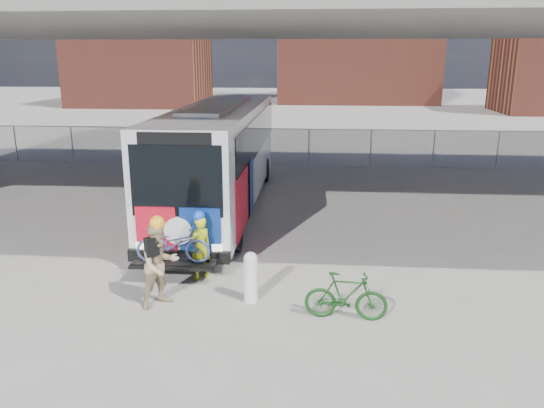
# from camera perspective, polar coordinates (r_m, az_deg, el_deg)

# --- Properties ---
(ground) EXTENTS (160.00, 160.00, 0.00)m
(ground) POSITION_cam_1_polar(r_m,az_deg,el_deg) (14.81, -0.60, -4.99)
(ground) COLOR #9E9991
(ground) RESTS_ON ground
(bus) EXTENTS (2.67, 12.90, 3.69)m
(bus) POSITION_cam_1_polar(r_m,az_deg,el_deg) (18.65, -5.58, 5.94)
(bus) COLOR silver
(bus) RESTS_ON ground
(overpass) EXTENTS (40.00, 16.00, 7.95)m
(overpass) POSITION_cam_1_polar(r_m,az_deg,el_deg) (17.91, 0.57, 19.86)
(overpass) COLOR #605E59
(overpass) RESTS_ON ground
(chainlink_fence) EXTENTS (30.00, 0.06, 30.00)m
(chainlink_fence) POSITION_cam_1_polar(r_m,az_deg,el_deg) (26.12, 1.79, 7.23)
(chainlink_fence) COLOR gray
(chainlink_fence) RESTS_ON ground
(brick_buildings) EXTENTS (54.00, 22.00, 12.00)m
(brick_buildings) POSITION_cam_1_polar(r_m,az_deg,el_deg) (62.04, 4.76, 15.69)
(brick_buildings) COLOR brown
(brick_buildings) RESTS_ON ground
(bollard) EXTENTS (0.30, 0.30, 1.14)m
(bollard) POSITION_cam_1_polar(r_m,az_deg,el_deg) (11.65, -2.31, -7.64)
(bollard) COLOR silver
(bollard) RESTS_ON ground
(cyclist_hivis) EXTENTS (0.67, 0.66, 1.71)m
(cyclist_hivis) POSITION_cam_1_polar(r_m,az_deg,el_deg) (12.85, -7.73, -4.50)
(cyclist_hivis) COLOR #CDDA17
(cyclist_hivis) RESTS_ON ground
(cyclist_tan) EXTENTS (1.13, 1.13, 2.02)m
(cyclist_tan) POSITION_cam_1_polar(r_m,az_deg,el_deg) (11.57, -11.99, -6.32)
(cyclist_tan) COLOR tan
(cyclist_tan) RESTS_ON ground
(bike_parked) EXTENTS (1.72, 0.60, 1.01)m
(bike_parked) POSITION_cam_1_polar(r_m,az_deg,el_deg) (11.02, 7.96, -9.80)
(bike_parked) COLOR #164716
(bike_parked) RESTS_ON ground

